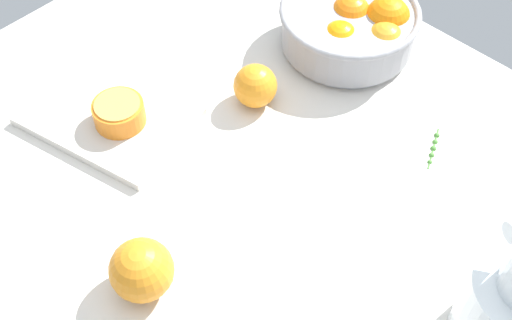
{
  "coord_description": "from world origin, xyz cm",
  "views": [
    {
      "loc": [
        39.74,
        -45.17,
        81.93
      ],
      "look_at": [
        -0.59,
        -3.05,
        8.43
      ],
      "focal_mm": 46.83,
      "sensor_mm": 36.0,
      "label": 1
    }
  ],
  "objects_px": {
    "fruit_bowl": "(350,26)",
    "cutting_board": "(109,116)",
    "loose_orange_0": "(255,86)",
    "loose_orange_1": "(142,270)",
    "orange_half_0": "(119,113)"
  },
  "relations": [
    {
      "from": "orange_half_0",
      "to": "loose_orange_1",
      "type": "relative_size",
      "value": 0.95
    },
    {
      "from": "fruit_bowl",
      "to": "loose_orange_1",
      "type": "height_order",
      "value": "fruit_bowl"
    },
    {
      "from": "fruit_bowl",
      "to": "cutting_board",
      "type": "bearing_deg",
      "value": -112.99
    },
    {
      "from": "loose_orange_1",
      "to": "loose_orange_0",
      "type": "bearing_deg",
      "value": 110.44
    },
    {
      "from": "loose_orange_0",
      "to": "loose_orange_1",
      "type": "height_order",
      "value": "loose_orange_1"
    },
    {
      "from": "cutting_board",
      "to": "loose_orange_0",
      "type": "bearing_deg",
      "value": 53.69
    },
    {
      "from": "fruit_bowl",
      "to": "orange_half_0",
      "type": "distance_m",
      "value": 0.43
    },
    {
      "from": "orange_half_0",
      "to": "loose_orange_0",
      "type": "relative_size",
      "value": 1.13
    },
    {
      "from": "fruit_bowl",
      "to": "loose_orange_1",
      "type": "relative_size",
      "value": 2.83
    },
    {
      "from": "cutting_board",
      "to": "loose_orange_0",
      "type": "height_order",
      "value": "loose_orange_0"
    },
    {
      "from": "fruit_bowl",
      "to": "loose_orange_0",
      "type": "relative_size",
      "value": 3.36
    },
    {
      "from": "loose_orange_0",
      "to": "fruit_bowl",
      "type": "bearing_deg",
      "value": 82.27
    },
    {
      "from": "orange_half_0",
      "to": "loose_orange_1",
      "type": "xyz_separation_m",
      "value": [
        0.25,
        -0.16,
        0.01
      ]
    },
    {
      "from": "cutting_board",
      "to": "orange_half_0",
      "type": "bearing_deg",
      "value": 7.01
    },
    {
      "from": "cutting_board",
      "to": "loose_orange_1",
      "type": "xyz_separation_m",
      "value": [
        0.28,
        -0.16,
        0.04
      ]
    }
  ]
}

